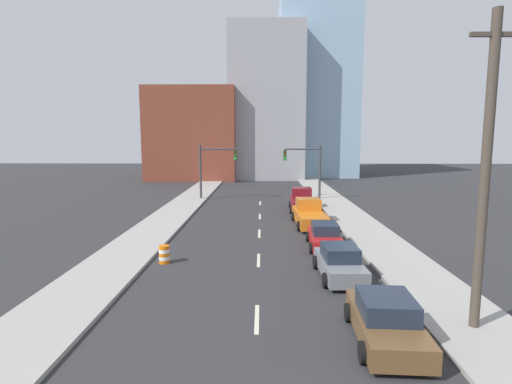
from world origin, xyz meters
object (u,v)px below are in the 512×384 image
at_px(traffic_signal_left, 211,165).
at_px(traffic_signal_right, 309,165).
at_px(sedan_brown, 386,321).
at_px(pickup_truck_maroon, 302,201).
at_px(utility_pole_right_near, 485,174).
at_px(sedan_gray, 340,263).
at_px(pickup_truck_orange, 309,215).
at_px(traffic_barrel, 164,254).
at_px(sedan_red, 325,236).

relative_size(traffic_signal_left, traffic_signal_right, 1.00).
xyz_separation_m(sedan_brown, pickup_truck_maroon, (-0.34, 23.99, 0.12)).
distance_m(traffic_signal_right, sedan_brown, 30.48).
xyz_separation_m(utility_pole_right_near, sedan_gray, (-3.59, 5.26, -4.70)).
bearing_deg(traffic_signal_left, pickup_truck_orange, -54.36).
relative_size(sedan_brown, pickup_truck_maroon, 0.81).
relative_size(traffic_signal_right, pickup_truck_maroon, 1.05).
relative_size(pickup_truck_orange, pickup_truck_maroon, 1.08).
xyz_separation_m(utility_pole_right_near, sedan_brown, (-3.25, -0.75, -4.71)).
height_order(utility_pole_right_near, sedan_gray, utility_pole_right_near).
distance_m(traffic_signal_right, pickup_truck_orange, 13.07).
bearing_deg(traffic_barrel, traffic_signal_left, 90.72).
bearing_deg(sedan_gray, traffic_signal_left, 108.70).
xyz_separation_m(utility_pole_right_near, sedan_red, (-3.47, 10.54, -4.73)).
distance_m(sedan_red, pickup_truck_maroon, 12.70).
bearing_deg(sedan_red, sedan_gray, -89.06).
height_order(utility_pole_right_near, pickup_truck_orange, utility_pole_right_near).
bearing_deg(sedan_red, pickup_truck_maroon, 92.75).
bearing_deg(utility_pole_right_near, traffic_signal_right, 94.34).
bearing_deg(pickup_truck_maroon, sedan_red, -86.98).
relative_size(traffic_signal_right, sedan_brown, 1.30).
bearing_deg(sedan_red, traffic_signal_right, 88.52).
bearing_deg(sedan_gray, sedan_red, 86.86).
relative_size(traffic_barrel, pickup_truck_orange, 0.16).
bearing_deg(utility_pole_right_near, sedan_red, 108.24).
bearing_deg(pickup_truck_maroon, utility_pole_right_near, -78.73).
xyz_separation_m(traffic_signal_left, pickup_truck_orange, (9.07, -12.65, -2.98)).
distance_m(traffic_signal_left, sedan_brown, 31.90).
relative_size(traffic_signal_right, pickup_truck_orange, 0.97).
relative_size(traffic_signal_left, sedan_gray, 1.36).
bearing_deg(pickup_truck_maroon, traffic_barrel, -116.55).
xyz_separation_m(sedan_red, pickup_truck_maroon, (-0.12, 12.70, 0.13)).
relative_size(sedan_brown, sedan_red, 1.01).
relative_size(sedan_gray, sedan_red, 0.96).
relative_size(traffic_signal_left, sedan_red, 1.31).
height_order(traffic_signal_right, pickup_truck_maroon, traffic_signal_right).
xyz_separation_m(pickup_truck_orange, pickup_truck_maroon, (0.05, 6.33, 0.01)).
height_order(traffic_signal_left, traffic_signal_right, same).
height_order(sedan_brown, pickup_truck_orange, pickup_truck_orange).
bearing_deg(traffic_signal_right, sedan_red, -93.69).
relative_size(traffic_signal_left, sedan_brown, 1.30).
bearing_deg(sedan_brown, sedan_gray, 96.30).
height_order(traffic_barrel, sedan_brown, sedan_brown).
bearing_deg(pickup_truck_maroon, traffic_signal_left, 147.77).
xyz_separation_m(traffic_signal_left, sedan_gray, (9.12, -24.30, -3.08)).
bearing_deg(traffic_signal_left, pickup_truck_maroon, -34.71).
height_order(traffic_signal_right, traffic_barrel, traffic_signal_right).
xyz_separation_m(utility_pole_right_near, pickup_truck_maroon, (-3.59, 23.24, -4.59)).
bearing_deg(sedan_gray, utility_pole_right_near, -57.53).
height_order(traffic_signal_left, pickup_truck_maroon, traffic_signal_left).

